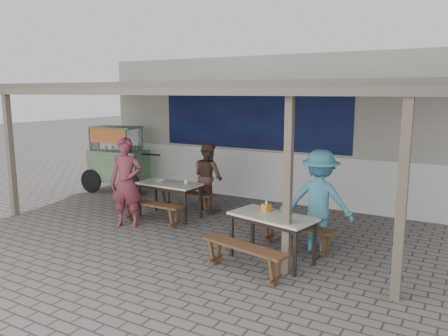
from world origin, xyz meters
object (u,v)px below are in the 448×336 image
patron_right_table (320,201)px  condiment_jar (186,181)px  bench_right_wall (296,230)px  patron_wall_side (208,177)px  donation_box (286,210)px  bench_left_wall (186,196)px  vendor_cart (118,156)px  condiment_bowl (160,181)px  table_right (272,220)px  table_left (169,187)px  tissue_box (266,208)px  bench_left_street (151,208)px  patron_street_side (126,183)px  bench_right_street (243,253)px

patron_right_table → condiment_jar: patron_right_table is taller
bench_right_wall → patron_wall_side: patron_wall_side is taller
donation_box → patron_wall_side: bearing=144.7°
bench_left_wall → donation_box: size_ratio=8.16×
donation_box → vendor_cart: bearing=158.4°
bench_right_wall → condiment_bowl: bearing=-176.4°
table_right → table_left: bearing=170.1°
tissue_box → condiment_bowl: size_ratio=0.68×
bench_left_wall → condiment_jar: condiment_jar is taller
bench_left_wall → donation_box: donation_box is taller
bench_left_street → bench_left_wall: (0.02, 1.17, 0.00)m
vendor_cart → patron_street_side: (2.34, -2.22, -0.06)m
bench_left_street → patron_right_table: bearing=6.0°
table_left → donation_box: size_ratio=7.63×
bench_right_wall → tissue_box: 0.79m
vendor_cart → table_left: bearing=-33.2°
bench_right_street → condiment_bowl: 3.54m
table_left → vendor_cart: (-2.69, 1.30, 0.28)m
table_left → bench_right_wall: size_ratio=0.92×
donation_box → condiment_jar: (-2.67, 1.08, -0.01)m
bench_left_wall → table_right: table_right is taller
donation_box → condiment_bowl: 3.41m
patron_wall_side → bench_right_street: bearing=153.2°
bench_right_wall → bench_right_street: bearing=-90.0°
bench_left_street → tissue_box: 2.79m
patron_right_table → bench_right_wall: bearing=21.8°
table_right → bench_left_wall: bearing=160.6°
patron_street_side → condiment_bowl: (0.09, 0.94, -0.11)m
patron_street_side → donation_box: patron_street_side is taller
table_right → donation_box: donation_box is taller
bench_left_wall → patron_right_table: (3.34, -0.88, 0.52)m
patron_street_side → condiment_bowl: bearing=61.0°
vendor_cart → condiment_bowl: 2.76m
bench_right_wall → patron_right_table: size_ratio=0.85×
tissue_box → condiment_bowl: 3.13m
tissue_box → bench_right_wall: bearing=59.5°
bench_left_street → tissue_box: tissue_box is taller
vendor_cart → condiment_bowl: vendor_cart is taller
bench_right_street → condiment_jar: 3.13m
bench_right_street → tissue_box: size_ratio=12.08×
bench_left_wall → vendor_cart: bearing=166.1°
bench_left_street → table_right: 2.96m
condiment_jar → patron_wall_side: bearing=85.1°
patron_wall_side → bench_left_street: bearing=97.1°
table_left → patron_street_side: size_ratio=0.76×
condiment_bowl → patron_right_table: bearing=-4.9°
patron_street_side → patron_right_table: patron_street_side is taller
table_left → patron_wall_side: bearing=66.6°
condiment_bowl → bench_right_wall: bearing=-8.2°
condiment_bowl → condiment_jar: bearing=11.1°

